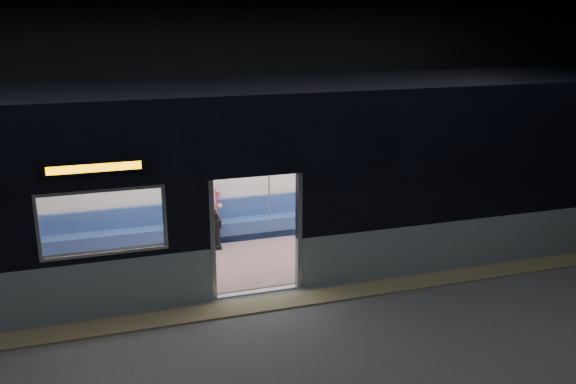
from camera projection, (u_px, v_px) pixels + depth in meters
name	position (u px, v px, depth m)	size (l,w,h in m)	color
station_floor	(275.00, 321.00, 9.40)	(24.00, 14.00, 0.01)	#47494C
station_envelope	(273.00, 81.00, 8.36)	(24.00, 14.00, 5.00)	black
tactile_strip	(265.00, 304.00, 9.90)	(22.80, 0.50, 0.03)	#8C7F59
metro_car	(235.00, 167.00, 11.20)	(18.00, 3.04, 3.35)	#8A99A5
passenger	(207.00, 206.00, 12.30)	(0.46, 0.75, 1.43)	black
handbag	(210.00, 216.00, 12.12)	(0.28, 0.24, 0.14)	black
transit_map	(381.00, 158.00, 13.56)	(0.95, 0.03, 0.62)	white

